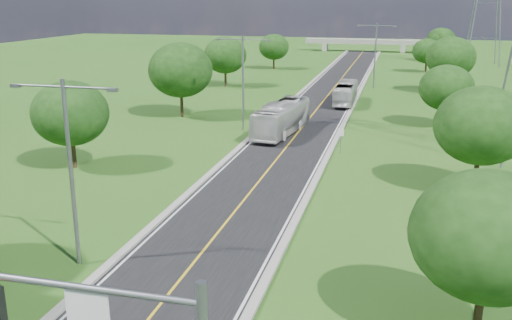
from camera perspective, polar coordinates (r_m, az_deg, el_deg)
The scene contains 21 objects.
ground at distance 74.82m, azimuth 6.28°, elevation 5.26°, with size 260.00×260.00×0.00m, color #275518.
road at distance 80.67m, azimuth 6.90°, elevation 6.04°, with size 8.00×150.00×0.06m, color black.
curb_left at distance 81.30m, azimuth 3.92°, elevation 6.26°, with size 0.50×150.00×0.22m, color gray.
curb_right at distance 80.22m, azimuth 9.93°, elevation 5.92°, with size 0.50×150.00×0.22m, color gray.
speed_limit_sign at distance 52.50m, azimuth 8.48°, elevation 2.33°, with size 0.55×0.09×2.40m.
overpass at distance 153.58m, azimuth 10.71°, elevation 11.50°, with size 30.00×3.00×3.20m.
streetlight_near_left at distance 30.68m, azimuth -18.15°, elevation 0.21°, with size 5.90×0.25×10.00m.
streetlight_mid_left at distance 60.56m, azimuth -1.32°, elevation 8.51°, with size 5.90×0.25×10.00m.
streetlight_far_right at distance 91.25m, azimuth 11.86°, elevation 10.72°, with size 5.90×0.25×10.00m.
tree_lb at distance 49.37m, azimuth -18.08°, elevation 4.46°, with size 6.30×6.30×7.33m.
tree_lc at distance 68.19m, azimuth -7.56°, elevation 8.91°, with size 7.56×7.56×8.79m.
tree_ld at distance 91.41m, azimuth -3.09°, elevation 10.42°, with size 6.72×6.72×7.82m.
tree_le at distance 113.93m, azimuth 1.80°, elevation 11.24°, with size 5.88×5.88×6.84m.
tree_ra at distance 24.90m, azimuth 22.17°, elevation -7.02°, with size 6.30×6.30×7.33m.
tree_rb at distance 44.11m, azimuth 21.61°, elevation 3.22°, with size 6.72×6.72×7.82m.
tree_rc at distance 65.68m, azimuth 18.51°, elevation 6.86°, with size 5.88×5.88×6.84m.
tree_rd at distance 89.48m, azimuth 18.91°, elevation 9.67°, with size 7.14×7.14×8.30m.
tree_re at distance 113.32m, azimuth 16.74°, elevation 10.40°, with size 5.46×5.46×6.35m.
tree_rf at distance 133.36m, azimuth 18.02°, elevation 11.32°, with size 6.30×6.30×7.33m.
bus_outbound at distance 77.38m, azimuth 8.96°, elevation 6.64°, with size 2.41×10.31×2.87m, color beige.
bus_inbound at distance 59.51m, azimuth 2.59°, elevation 4.23°, with size 2.78×11.88×3.31m, color beige.
Camera 1 is at (10.21, -12.81, 13.90)m, focal length 40.00 mm.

